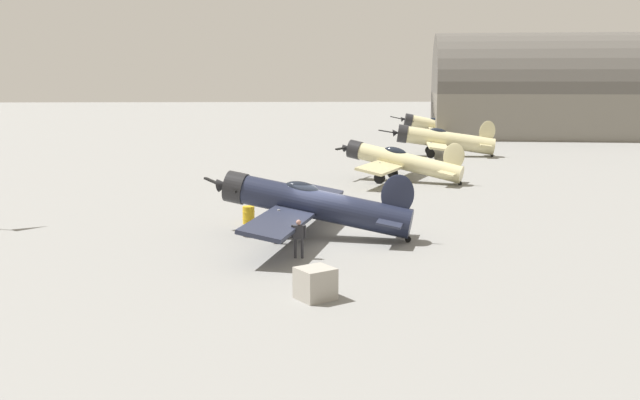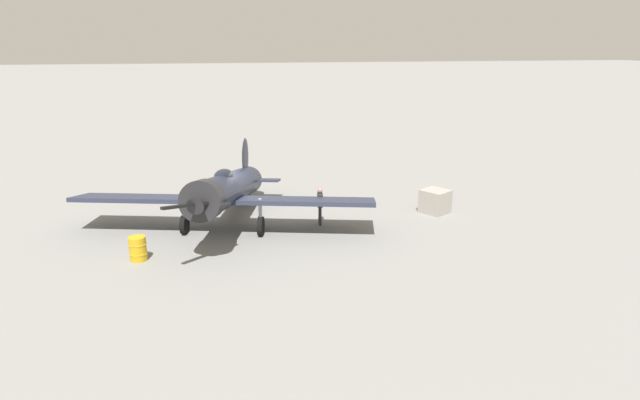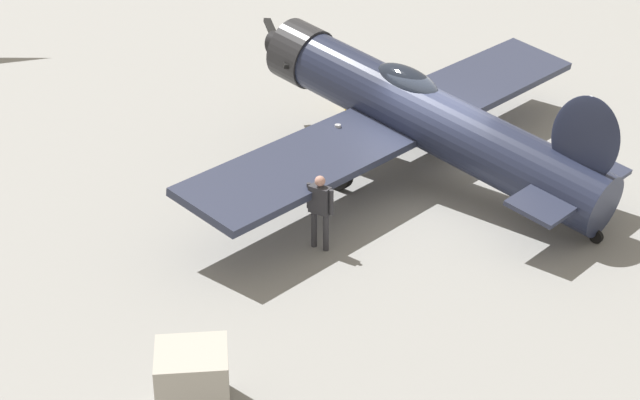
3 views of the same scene
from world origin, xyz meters
The scene contains 5 objects.
ground_plane centered at (0.00, 0.00, 0.00)m, with size 400.00×400.00×0.00m, color gray.
airplane_foreground centered at (-0.14, -0.48, 1.60)m, with size 12.53×9.97×3.22m.
ground_crew_mechanic centered at (3.78, -1.10, 0.99)m, with size 0.29×0.63×1.63m.
equipment_crate centered at (9.37, -0.68, 0.54)m, with size 1.52×1.54×1.08m.
fuel_drum centered at (-3.54, -3.48, 0.45)m, with size 0.65×0.65×0.90m.
Camera 3 is at (20.82, 6.94, 10.55)m, focal length 59.28 mm.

